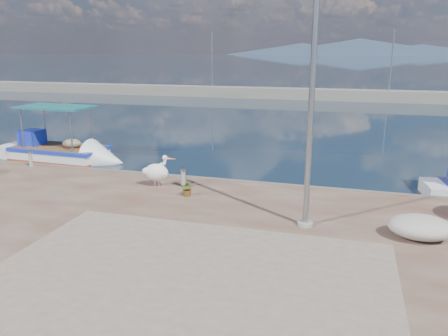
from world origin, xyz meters
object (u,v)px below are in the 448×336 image
pelican (157,172)px  lamp_post (311,111)px  boat_left (59,154)px  bollard_near (183,177)px

pelican → lamp_post: 6.65m
boat_left → lamp_post: 15.11m
boat_left → pelican: bearing=-27.9°
lamp_post → bollard_near: size_ratio=10.57×
boat_left → pelican: (7.49, -4.35, 0.81)m
lamp_post → boat_left: bearing=153.4°
bollard_near → lamp_post: bearing=-27.5°
lamp_post → pelican: bearing=158.5°
boat_left → bollard_near: (8.43, -4.13, 0.61)m
pelican → lamp_post: size_ratio=0.18×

